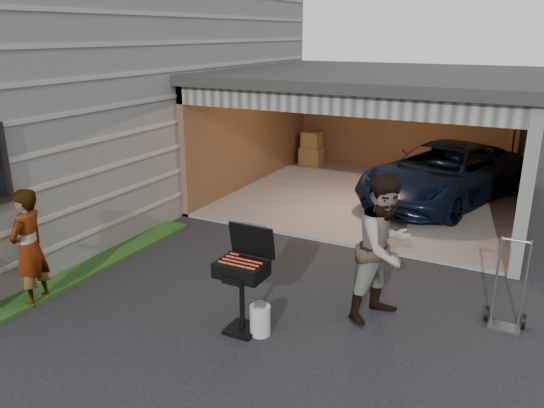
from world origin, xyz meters
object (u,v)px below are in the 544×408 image
(man, at_px, (385,248))
(bbq_grill, at_px, (243,272))
(propane_tank, at_px, (260,320))
(woman, at_px, (29,248))
(hand_truck, at_px, (506,310))
(minivan, at_px, (443,176))

(man, bearing_deg, bbq_grill, 152.92)
(bbq_grill, distance_m, propane_tank, 0.67)
(propane_tank, bearing_deg, woman, -167.08)
(woman, relative_size, propane_tank, 4.26)
(woman, bearing_deg, man, 98.12)
(bbq_grill, distance_m, hand_truck, 3.47)
(woman, relative_size, hand_truck, 1.38)
(bbq_grill, relative_size, propane_tank, 3.48)
(hand_truck, bearing_deg, bbq_grill, -151.58)
(man, height_order, hand_truck, man)
(propane_tank, xyz_separation_m, hand_truck, (2.76, 1.64, 0.04))
(propane_tank, bearing_deg, minivan, 81.35)
(minivan, distance_m, hand_truck, 5.33)
(man, relative_size, propane_tank, 5.00)
(woman, height_order, bbq_grill, woman)
(woman, distance_m, man, 4.86)
(minivan, bearing_deg, man, -69.35)
(propane_tank, relative_size, hand_truck, 0.32)
(minivan, relative_size, propane_tank, 11.61)
(bbq_grill, bearing_deg, man, 38.44)
(man, relative_size, hand_truck, 1.63)
(bbq_grill, relative_size, hand_truck, 1.13)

